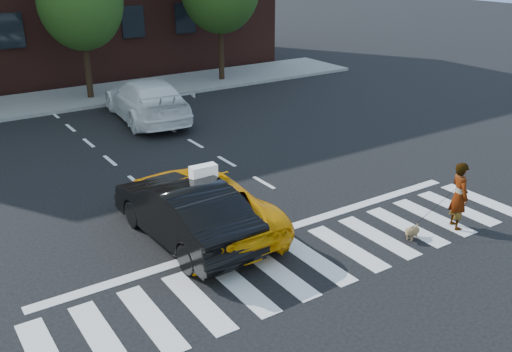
# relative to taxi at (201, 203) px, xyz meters

# --- Properties ---
(ground) EXTENTS (120.00, 120.00, 0.00)m
(ground) POSITION_rel_taxi_xyz_m (1.40, -2.78, -0.73)
(ground) COLOR black
(ground) RESTS_ON ground
(crosswalk) EXTENTS (13.00, 2.40, 0.01)m
(crosswalk) POSITION_rel_taxi_xyz_m (1.40, -2.78, -0.72)
(crosswalk) COLOR silver
(crosswalk) RESTS_ON ground
(stop_line) EXTENTS (12.00, 0.30, 0.01)m
(stop_line) POSITION_rel_taxi_xyz_m (1.40, -1.18, -0.72)
(stop_line) COLOR silver
(stop_line) RESTS_ON ground
(sidewalk_far) EXTENTS (30.00, 4.00, 0.15)m
(sidewalk_far) POSITION_rel_taxi_xyz_m (1.40, 14.72, -0.65)
(sidewalk_far) COLOR slate
(sidewalk_far) RESTS_ON ground
(taxi) EXTENTS (2.62, 5.32, 1.45)m
(taxi) POSITION_rel_taxi_xyz_m (0.00, 0.00, 0.00)
(taxi) COLOR #F9A105
(taxi) RESTS_ON ground
(black_sedan) EXTENTS (1.85, 4.74, 1.54)m
(black_sedan) POSITION_rel_taxi_xyz_m (-0.60, -0.28, 0.04)
(black_sedan) COLOR black
(black_sedan) RESTS_ON ground
(white_suv) EXTENTS (2.91, 5.99, 1.68)m
(white_suv) POSITION_rel_taxi_xyz_m (2.80, 9.82, 0.11)
(white_suv) COLOR white
(white_suv) RESTS_ON ground
(woman) EXTENTS (0.64, 0.75, 1.74)m
(woman) POSITION_rel_taxi_xyz_m (5.41, -3.47, 0.15)
(woman) COLOR #999999
(woman) RESTS_ON ground
(dog) EXTENTS (0.59, 0.34, 0.34)m
(dog) POSITION_rel_taxi_xyz_m (4.00, -3.29, -0.53)
(dog) COLOR #896346
(dog) RESTS_ON ground
(taxi_sign) EXTENTS (0.66, 0.31, 0.32)m
(taxi_sign) POSITION_rel_taxi_xyz_m (0.00, -0.20, 0.89)
(taxi_sign) COLOR white
(taxi_sign) RESTS_ON taxi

